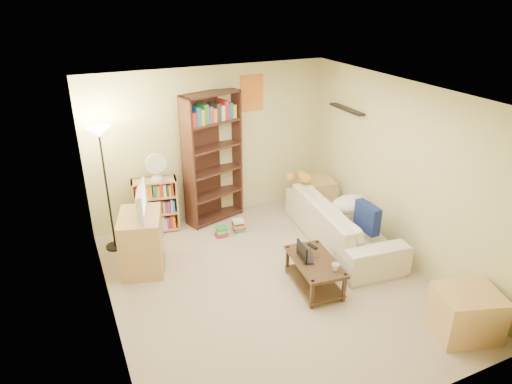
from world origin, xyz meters
TOP-DOWN VIEW (x-y plane):
  - room at (0.00, 0.01)m, footprint 4.50×4.54m
  - sofa at (1.45, 0.54)m, footprint 2.50×1.39m
  - navy_pillow at (1.51, 0.03)m, footprint 0.14×0.44m
  - cream_blanket at (1.62, 0.58)m, footprint 0.62×0.44m
  - tabby_cat at (1.25, 1.45)m, footprint 0.53×0.23m
  - coffee_table at (0.48, -0.30)m, footprint 0.61×0.97m
  - laptop at (0.46, -0.22)m, footprint 0.52×0.49m
  - laptop_screen at (0.33, -0.20)m, footprint 0.05×0.30m
  - mug at (0.58, -0.59)m, footprint 0.11×0.11m
  - tv_remote at (0.61, -0.00)m, footprint 0.08×0.17m
  - tv_stand at (-1.45, 1.07)m, footprint 0.73×0.88m
  - television at (-1.45, 1.07)m, footprint 0.75×0.45m
  - tall_bookshelf at (-0.05, 2.05)m, footprint 1.01×0.58m
  - short_bookshelf at (-1.03, 2.04)m, footprint 0.72×0.38m
  - desk_fan at (-0.98, 2.00)m, footprint 0.31×0.18m
  - floor_lamp at (-1.74, 1.79)m, footprint 0.32×0.32m
  - side_table at (1.64, 1.56)m, footprint 0.62×0.62m
  - end_cabinet at (1.56, -1.75)m, footprint 0.80×0.73m
  - book_stacks at (0.01, 1.45)m, footprint 0.50×0.20m

SIDE VIEW (x-z plane):
  - book_stacks at x=0.01m, z-range -0.01..0.19m
  - coffee_table at x=0.48m, z-range 0.06..0.46m
  - end_cabinet at x=1.56m, z-range 0.00..0.56m
  - side_table at x=1.64m, z-range 0.00..0.61m
  - sofa at x=1.45m, z-range 0.00..0.67m
  - tv_stand at x=-1.45m, z-range 0.00..0.81m
  - tv_remote at x=0.61m, z-range 0.41..0.43m
  - laptop at x=0.46m, z-range 0.41..0.43m
  - short_bookshelf at x=-1.03m, z-range 0.00..0.88m
  - mug at x=0.58m, z-range 0.41..0.50m
  - laptop_screen at x=0.33m, z-range 0.43..0.63m
  - cream_blanket at x=1.62m, z-range 0.44..0.71m
  - navy_pillow at x=1.51m, z-range 0.44..0.84m
  - tabby_cat at x=1.25m, z-range 0.67..0.86m
  - television at x=-1.45m, z-range 0.81..1.22m
  - desk_fan at x=-0.98m, z-range 0.90..1.33m
  - tall_bookshelf at x=-0.05m, z-range 0.06..2.20m
  - floor_lamp at x=-1.74m, z-range 0.56..2.43m
  - room at x=0.00m, z-range 0.36..2.88m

